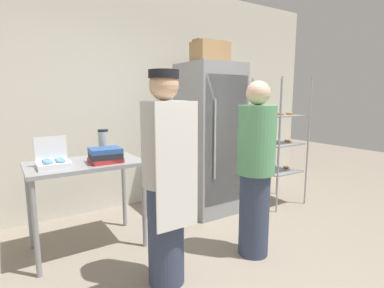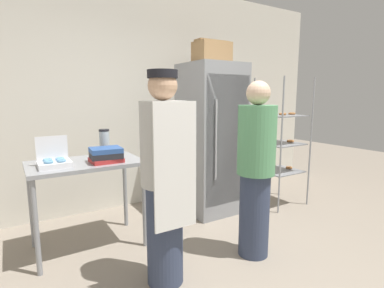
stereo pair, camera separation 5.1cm
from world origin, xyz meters
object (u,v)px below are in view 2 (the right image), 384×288
object	(u,v)px
refrigerator	(211,139)
binder_stack	(106,155)
baking_rack	(281,143)
donut_box	(54,162)
cardboard_storage_box	(212,53)
person_baker	(164,177)
blender_pitcher	(105,144)
person_customer	(256,169)

from	to	relation	value
refrigerator	binder_stack	size ratio (longest dim) A/B	6.26
baking_rack	donut_box	bearing A→B (deg)	179.00
binder_stack	cardboard_storage_box	xyz separation A→B (m)	(1.49, 0.37, 1.10)
cardboard_storage_box	person_baker	bearing A→B (deg)	-137.30
refrigerator	cardboard_storage_box	world-z (taller)	cardboard_storage_box
binder_stack	person_baker	size ratio (longest dim) A/B	0.18
baking_rack	blender_pitcher	xyz separation A→B (m)	(-2.34, 0.29, 0.14)
cardboard_storage_box	person_baker	xyz separation A→B (m)	(-1.27, -1.17, -1.16)
donut_box	blender_pitcher	bearing A→B (deg)	24.52
donut_box	person_customer	bearing A→B (deg)	-29.58
refrigerator	blender_pitcher	size ratio (longest dim) A/B	6.66
baking_rack	person_customer	xyz separation A→B (m)	(-1.28, -0.85, -0.03)
binder_stack	cardboard_storage_box	size ratio (longest dim) A/B	0.68
baking_rack	cardboard_storage_box	bearing A→B (deg)	157.40
refrigerator	donut_box	xyz separation A→B (m)	(-1.90, -0.26, -0.03)
person_baker	person_customer	xyz separation A→B (m)	(0.91, -0.05, -0.05)
baking_rack	person_baker	bearing A→B (deg)	-160.09
refrigerator	donut_box	distance (m)	1.91
refrigerator	blender_pitcher	xyz separation A→B (m)	(-1.38, -0.02, 0.05)
baking_rack	person_customer	bearing A→B (deg)	-146.54
person_customer	binder_stack	bearing A→B (deg)	142.86
refrigerator	binder_stack	xyz separation A→B (m)	(-1.44, -0.30, -0.01)
donut_box	cardboard_storage_box	world-z (taller)	cardboard_storage_box
refrigerator	person_customer	distance (m)	1.20
baking_rack	cardboard_storage_box	world-z (taller)	cardboard_storage_box
baking_rack	binder_stack	xyz separation A→B (m)	(-2.41, 0.01, 0.08)
baking_rack	person_baker	size ratio (longest dim) A/B	1.03
refrigerator	baking_rack	bearing A→B (deg)	-17.66
blender_pitcher	cardboard_storage_box	distance (m)	1.77
binder_stack	cardboard_storage_box	distance (m)	1.89
donut_box	person_baker	bearing A→B (deg)	-51.44
donut_box	person_customer	size ratio (longest dim) A/B	0.17
baking_rack	blender_pitcher	world-z (taller)	baking_rack
blender_pitcher	binder_stack	xyz separation A→B (m)	(-0.07, -0.28, -0.06)
refrigerator	person_baker	xyz separation A→B (m)	(-1.22, -1.10, -0.07)
donut_box	person_baker	size ratio (longest dim) A/B	0.16
binder_stack	person_customer	bearing A→B (deg)	-37.14
cardboard_storage_box	person_customer	bearing A→B (deg)	-106.55
baking_rack	binder_stack	size ratio (longest dim) A/B	5.74
blender_pitcher	person_customer	world-z (taller)	person_customer
person_customer	donut_box	bearing A→B (deg)	150.42
baking_rack	person_baker	xyz separation A→B (m)	(-2.19, -0.79, 0.01)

